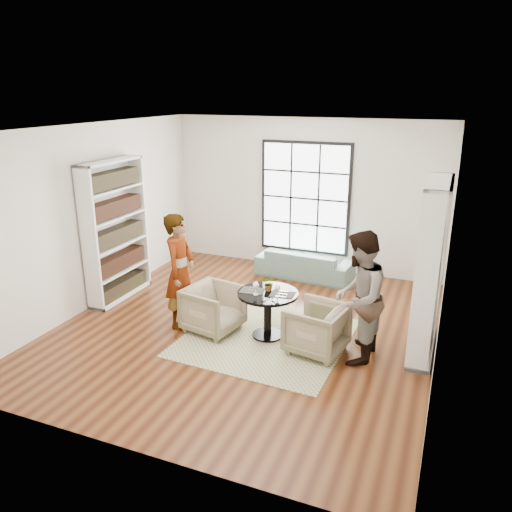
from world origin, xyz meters
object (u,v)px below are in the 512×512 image
at_px(person_right, 359,298).
at_px(flower_centerpiece, 269,283).
at_px(armchair_right, 316,328).
at_px(sofa, 305,263).
at_px(wine_glass_left, 256,286).
at_px(armchair_left, 213,309).
at_px(pedestal_table, 268,305).
at_px(wine_glass_right, 278,288).
at_px(person_left, 180,271).

relative_size(person_right, flower_centerpiece, 8.17).
bearing_deg(person_right, flower_centerpiece, -97.15).
relative_size(armchair_right, flower_centerpiece, 3.48).
relative_size(sofa, wine_glass_left, 9.47).
bearing_deg(sofa, armchair_left, 81.70).
relative_size(sofa, armchair_left, 2.38).
height_order(sofa, armchair_right, armchair_right).
distance_m(pedestal_table, person_right, 1.39).
bearing_deg(person_right, wine_glass_right, -90.23).
xyz_separation_m(pedestal_table, wine_glass_right, (0.18, -0.10, 0.33)).
height_order(armchair_right, person_left, person_left).
distance_m(person_left, flower_centerpiece, 1.39).
relative_size(pedestal_table, armchair_left, 1.14).
relative_size(person_left, wine_glass_right, 9.58).
bearing_deg(wine_glass_left, pedestal_table, 47.98).
bearing_deg(armchair_right, wine_glass_left, -80.25).
distance_m(armchair_right, wine_glass_right, 0.78).
bearing_deg(flower_centerpiece, person_left, -172.49).
bearing_deg(person_left, wine_glass_left, -97.83).
height_order(wine_glass_left, wine_glass_right, wine_glass_left).
height_order(person_left, wine_glass_left, person_left).
xyz_separation_m(sofa, wine_glass_left, (0.09, -2.76, 0.58)).
relative_size(pedestal_table, wine_glass_left, 4.54).
bearing_deg(pedestal_table, wine_glass_right, -28.58).
bearing_deg(wine_glass_right, wine_glass_left, -171.84).
xyz_separation_m(wine_glass_left, flower_centerpiece, (0.12, 0.22, -0.03)).
xyz_separation_m(person_right, wine_glass_right, (-1.15, 0.05, -0.06)).
relative_size(armchair_right, person_right, 0.43).
xyz_separation_m(pedestal_table, armchair_left, (-0.83, -0.11, -0.16)).
bearing_deg(flower_centerpiece, wine_glass_left, -119.23).
xyz_separation_m(armchair_right, person_right, (0.55, 0.00, 0.55)).
distance_m(person_left, wine_glass_left, 1.26).
bearing_deg(person_left, wine_glass_right, -95.87).
relative_size(pedestal_table, person_left, 0.50).
distance_m(person_right, flower_centerpiece, 1.36).
bearing_deg(wine_glass_left, armchair_right, -0.47).
relative_size(wine_glass_left, wine_glass_right, 1.06).
bearing_deg(armchair_right, pedestal_table, -90.77).
relative_size(pedestal_table, person_right, 0.49).
bearing_deg(armchair_left, person_left, 100.65).
bearing_deg(armchair_left, person_right, -80.49).
relative_size(pedestal_table, sofa, 0.48).
distance_m(armchair_right, flower_centerpiece, 0.95).
height_order(person_right, wine_glass_right, person_right).
distance_m(wine_glass_right, flower_centerpiece, 0.26).
bearing_deg(armchair_left, wine_glass_left, -82.25).
bearing_deg(armchair_right, person_right, 100.23).
xyz_separation_m(sofa, wine_glass_right, (0.40, -2.72, 0.57)).
relative_size(wine_glass_left, flower_centerpiece, 0.89).
bearing_deg(person_right, armchair_right, -87.62).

